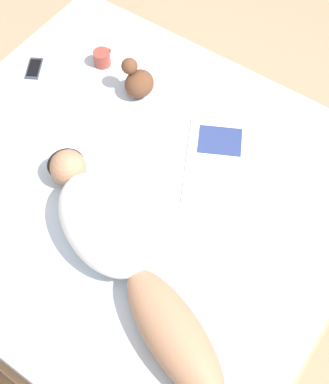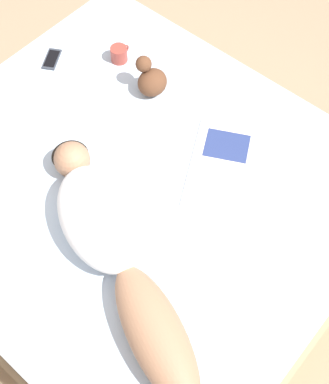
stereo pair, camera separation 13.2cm
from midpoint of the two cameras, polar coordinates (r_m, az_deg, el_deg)
name	(u,v)px [view 1 (the left image)]	position (r m, az deg, el deg)	size (l,w,h in m)	color
ground_plane	(136,233)	(2.98, -4.33, -4.48)	(12.00, 12.00, 0.00)	#9E8466
bed	(134,210)	(2.75, -4.68, -2.01)	(1.95, 2.16, 0.53)	tan
person	(121,250)	(2.25, -6.38, -6.20)	(0.70, 1.28, 0.21)	#A37556
open_magazine	(218,162)	(2.57, 4.27, 3.14)	(0.61, 0.52, 0.01)	silver
coffee_mug	(102,58)	(2.99, -7.96, 13.95)	(0.12, 0.09, 0.09)	#993D33
cell_phone	(34,68)	(3.06, -14.97, 12.58)	(0.17, 0.14, 0.01)	#333842
plush_toy	(138,81)	(2.80, -4.25, 11.66)	(0.16, 0.17, 0.20)	brown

